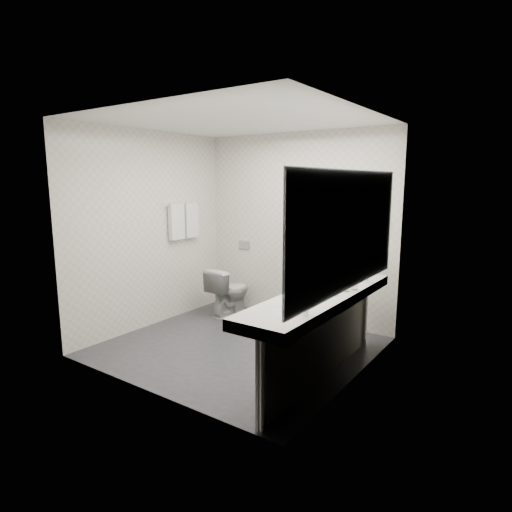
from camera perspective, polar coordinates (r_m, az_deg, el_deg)
The scene contains 31 objects.
floor at distance 5.01m, azimuth -2.44°, elevation -11.99°, with size 2.80×2.80×0.00m, color #2A2A30.
ceiling at distance 4.68m, azimuth -2.68°, elevation 17.67°, with size 2.80×2.80×0.00m, color silver.
wall_back at distance 5.76m, azimuth 5.33°, elevation 3.75°, with size 2.80×2.80×0.00m, color beige.
wall_front at distance 3.75m, azimuth -14.71°, elevation 0.05°, with size 2.80×2.80×0.00m, color beige.
wall_left at distance 5.64m, azimuth -13.95°, elevation 3.36°, with size 2.60×2.60×0.00m, color beige.
wall_right at distance 4.00m, azimuth 13.59°, elevation 0.72°, with size 2.60×2.60×0.00m, color beige.
vanity_counter at distance 4.02m, azimuth 8.61°, elevation -5.62°, with size 0.55×2.20×0.10m, color silver.
vanity_panel at distance 4.15m, azimuth 8.77°, elevation -11.33°, with size 0.03×2.15×0.75m, color gray.
vanity_post_near at distance 3.31m, azimuth 0.92°, elevation -17.00°, with size 0.06×0.06×0.75m, color silver.
vanity_post_far at distance 5.04m, azimuth 14.35°, elevation -7.62°, with size 0.06×0.06×0.75m, color silver.
mirror at distance 3.79m, azimuth 12.40°, elevation 3.32°, with size 0.02×2.20×1.05m, color #B2BCC6.
basin_near at distance 3.47m, azimuth 3.81°, elevation -7.51°, with size 0.40×0.31×0.05m, color white.
basin_far at distance 4.59m, azimuth 12.24°, elevation -3.32°, with size 0.40×0.31×0.05m, color white.
faucet_near at distance 3.35m, azimuth 6.71°, elevation -6.59°, with size 0.04×0.04×0.15m, color silver.
faucet_far at distance 4.50m, azimuth 14.57°, elevation -2.51°, with size 0.04×0.04×0.15m, color silver.
soap_bottle_a at distance 3.95m, azimuth 10.40°, elevation -4.42°, with size 0.05×0.05×0.11m, color silver.
soap_bottle_b at distance 4.07m, azimuth 9.45°, elevation -4.04°, with size 0.07×0.07×0.10m, color silver.
glass_left at distance 4.11m, azimuth 12.01°, elevation -3.92°, with size 0.06×0.06×0.11m, color silver.
glass_right at distance 4.19m, azimuth 13.05°, elevation -3.65°, with size 0.06×0.06×0.11m, color silver.
toilet at distance 6.04m, azimuth -3.62°, elevation -4.72°, with size 0.38×0.67×0.68m, color white.
flush_plate at distance 6.25m, azimuth -1.58°, elevation 1.51°, with size 0.18×0.02×0.12m, color #B2B5BA.
pedal_bin at distance 5.31m, azimuth 3.81°, elevation -9.17°, with size 0.19×0.19×0.26m, color #B2B5BA.
bin_lid at distance 5.27m, azimuth 3.83°, elevation -7.75°, with size 0.19×0.19×0.01m, color #B2B5BA.
towel_rail at distance 5.95m, azimuth -9.76°, elevation 6.75°, with size 0.02×0.02×0.62m, color silver.
towel_near at distance 5.87m, azimuth -10.58°, elevation 4.52°, with size 0.07×0.24×0.48m, color silver.
towel_far at distance 6.06m, azimuth -8.70°, elevation 4.75°, with size 0.07×0.24×0.48m, color silver.
dryer_cradle at distance 5.60m, azimuth 7.46°, elevation 6.09°, with size 0.10×0.04×0.14m, color gray.
dryer_barrel at distance 5.53m, azimuth 7.13°, elevation 6.37°, with size 0.08×0.08×0.14m, color gray.
dryer_cord at distance 5.61m, azimuth 7.33°, elevation 3.54°, with size 0.02×0.02×0.35m, color black.
switch_plate_a at distance 5.82m, azimuth 4.00°, elevation 4.82°, with size 0.09×0.02×0.09m, color white.
switch_plate_b at distance 5.49m, azimuth 10.29°, elevation 4.37°, with size 0.09×0.02×0.09m, color white.
Camera 1 is at (2.82, -3.69, 1.88)m, focal length 29.90 mm.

